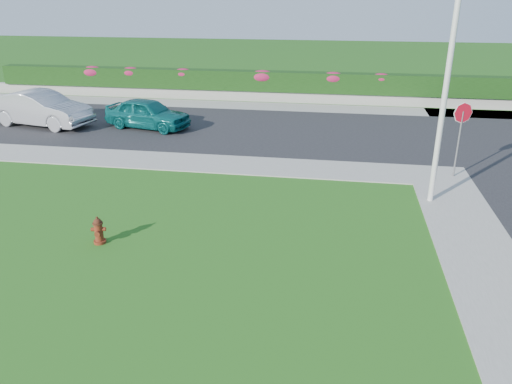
% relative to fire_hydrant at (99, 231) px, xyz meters
% --- Properties ---
extents(ground, '(120.00, 120.00, 0.00)m').
position_rel_fire_hydrant_xyz_m(ground, '(2.34, -2.48, -0.34)').
color(ground, black).
rests_on(ground, ground).
extents(street_far, '(26.00, 8.00, 0.04)m').
position_rel_fire_hydrant_xyz_m(street_far, '(-2.66, 11.52, -0.32)').
color(street_far, black).
rests_on(street_far, ground).
extents(sidewalk_far, '(24.00, 2.00, 0.04)m').
position_rel_fire_hydrant_xyz_m(sidewalk_far, '(-3.66, 6.52, -0.32)').
color(sidewalk_far, gray).
rests_on(sidewalk_far, ground).
extents(curb_corner, '(2.00, 2.00, 0.04)m').
position_rel_fire_hydrant_xyz_m(curb_corner, '(9.34, 6.52, -0.32)').
color(curb_corner, gray).
rests_on(curb_corner, ground).
extents(sidewalk_beyond, '(34.00, 2.00, 0.04)m').
position_rel_fire_hydrant_xyz_m(sidewalk_beyond, '(1.34, 16.52, -0.32)').
color(sidewalk_beyond, gray).
rests_on(sidewalk_beyond, ground).
extents(retaining_wall, '(34.00, 0.40, 0.60)m').
position_rel_fire_hydrant_xyz_m(retaining_wall, '(1.34, 18.02, -0.04)').
color(retaining_wall, gray).
rests_on(retaining_wall, ground).
extents(hedge, '(32.00, 0.90, 1.10)m').
position_rel_fire_hydrant_xyz_m(hedge, '(1.34, 18.12, 0.81)').
color(hedge, black).
rests_on(hedge, retaining_wall).
extents(fire_hydrant, '(0.38, 0.36, 0.72)m').
position_rel_fire_hydrant_xyz_m(fire_hydrant, '(0.00, 0.00, 0.00)').
color(fire_hydrant, '#4C220B').
rests_on(fire_hydrant, ground).
extents(sedan_teal, '(4.27, 2.50, 1.36)m').
position_rel_fire_hydrant_xyz_m(sedan_teal, '(-2.86, 10.99, 0.38)').
color(sedan_teal, '#0C5B5B').
rests_on(sedan_teal, street_far).
extents(sedan_silver, '(5.11, 2.64, 1.60)m').
position_rel_fire_hydrant_xyz_m(sedan_silver, '(-7.91, 10.59, 0.50)').
color(sedan_silver, '#AAABB2').
rests_on(sedan_silver, street_far).
extents(utility_pole, '(0.16, 0.16, 6.27)m').
position_rel_fire_hydrant_xyz_m(utility_pole, '(8.67, 4.17, 2.79)').
color(utility_pole, silver).
rests_on(utility_pole, ground).
extents(stop_sign, '(0.65, 0.31, 2.59)m').
position_rel_fire_hydrant_xyz_m(stop_sign, '(9.79, 6.51, 1.59)').
color(stop_sign, slate).
rests_on(stop_sign, ground).
extents(flower_clump_a, '(1.37, 0.88, 0.68)m').
position_rel_fire_hydrant_xyz_m(flower_clump_a, '(-8.94, 18.02, 1.09)').
color(flower_clump_a, '#A81C4D').
rests_on(flower_clump_a, hedge).
extents(flower_clump_b, '(1.23, 0.79, 0.62)m').
position_rel_fire_hydrant_xyz_m(flower_clump_b, '(-6.52, 18.02, 1.11)').
color(flower_clump_b, '#A81C4D').
rests_on(flower_clump_b, hedge).
extents(flower_clump_c, '(1.17, 0.75, 0.59)m').
position_rel_fire_hydrant_xyz_m(flower_clump_c, '(-3.30, 18.02, 1.12)').
color(flower_clump_c, '#A81C4D').
rests_on(flower_clump_c, hedge).
extents(flower_clump_d, '(1.42, 0.91, 0.71)m').
position_rel_fire_hydrant_xyz_m(flower_clump_d, '(1.39, 18.02, 1.08)').
color(flower_clump_d, '#A81C4D').
rests_on(flower_clump_d, hedge).
extents(flower_clump_e, '(1.31, 0.84, 0.66)m').
position_rel_fire_hydrant_xyz_m(flower_clump_e, '(5.38, 18.02, 1.10)').
color(flower_clump_e, '#A81C4D').
rests_on(flower_clump_e, hedge).
extents(flower_clump_f, '(1.14, 0.73, 0.57)m').
position_rel_fire_hydrant_xyz_m(flower_clump_f, '(7.98, 18.02, 1.13)').
color(flower_clump_f, '#A81C4D').
rests_on(flower_clump_f, hedge).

